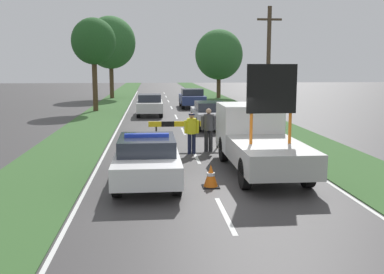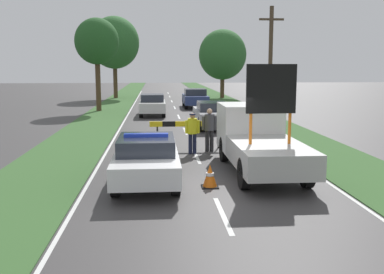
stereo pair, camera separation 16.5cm
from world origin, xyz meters
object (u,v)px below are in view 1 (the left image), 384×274
at_px(roadside_tree_mid_left, 111,43).
at_px(utility_pole, 268,69).
at_px(traffic_cone_near_police, 222,134).
at_px(roadside_tree_near_right, 94,42).
at_px(queued_car_sedan_silver, 210,114).
at_px(pedestrian_civilian, 209,126).
at_px(queued_car_van_white, 150,105).
at_px(police_car, 147,158).
at_px(police_officer, 192,130).
at_px(roadside_tree_near_left, 219,55).
at_px(road_barrier, 187,126).
at_px(traffic_cone_centre_front, 211,176).
at_px(work_truck, 257,137).
at_px(queued_car_hatch_blue, 192,98).

height_order(roadside_tree_mid_left, utility_pole, roadside_tree_mid_left).
xyz_separation_m(traffic_cone_near_police, roadside_tree_near_right, (-7.36, 14.68, 4.82)).
xyz_separation_m(queued_car_sedan_silver, roadside_tree_mid_left, (-7.35, 23.68, 5.01)).
distance_m(pedestrian_civilian, queued_car_van_white, 13.64).
xyz_separation_m(police_car, police_officer, (1.69, 4.19, 0.22)).
bearing_deg(pedestrian_civilian, police_car, -141.95).
height_order(queued_car_van_white, roadside_tree_near_right, roadside_tree_near_right).
relative_size(police_car, roadside_tree_near_left, 0.67).
relative_size(queued_car_van_white, roadside_tree_near_left, 0.58).
relative_size(pedestrian_civilian, roadside_tree_near_right, 0.25).
bearing_deg(road_barrier, queued_car_sedan_silver, 77.85).
distance_m(police_officer, roadside_tree_near_left, 31.17).
distance_m(road_barrier, queued_car_van_white, 12.80).
xyz_separation_m(police_car, traffic_cone_centre_front, (1.79, -0.72, -0.41)).
bearing_deg(queued_car_van_white, roadside_tree_near_right, -40.00).
xyz_separation_m(police_car, queued_car_sedan_silver, (3.36, 11.59, 0.05)).
distance_m(queued_car_van_white, utility_pole, 11.14).
height_order(work_truck, queued_car_hatch_blue, work_truck).
xyz_separation_m(queued_car_van_white, roadside_tree_near_left, (7.29, 16.58, 3.80)).
bearing_deg(traffic_cone_near_police, police_officer, -121.74).
distance_m(roadside_tree_near_right, utility_pole, 16.15).
relative_size(traffic_cone_centre_front, roadside_tree_near_left, 0.09).
relative_size(traffic_cone_centre_front, queued_car_van_white, 0.16).
distance_m(traffic_cone_centre_front, queued_car_van_white, 18.86).
bearing_deg(utility_pole, work_truck, -107.05).
bearing_deg(roadside_tree_near_right, utility_pole, -51.64).
distance_m(police_car, roadside_tree_mid_left, 35.86).
bearing_deg(queued_car_sedan_silver, roadside_tree_mid_left, -72.76).
bearing_deg(traffic_cone_near_police, queued_car_sedan_silver, 89.35).
bearing_deg(roadside_tree_mid_left, traffic_cone_near_police, -75.63).
bearing_deg(utility_pole, roadside_tree_near_right, 128.36).
bearing_deg(roadside_tree_near_left, queued_car_van_white, -113.74).
xyz_separation_m(work_truck, roadside_tree_mid_left, (-7.59, 33.84, 4.74)).
xyz_separation_m(queued_car_sedan_silver, queued_car_van_white, (-3.33, 6.47, -0.01)).
bearing_deg(pedestrian_civilian, queued_car_hatch_blue, 62.30).
xyz_separation_m(police_officer, roadside_tree_near_left, (5.64, 30.44, 3.61)).
height_order(police_officer, roadside_tree_near_right, roadside_tree_near_right).
bearing_deg(work_truck, roadside_tree_mid_left, -73.87).
bearing_deg(police_car, roadside_tree_near_right, 95.06).
distance_m(work_truck, roadside_tree_near_left, 33.59).
distance_m(traffic_cone_near_police, queued_car_hatch_blue, 16.96).
bearing_deg(police_car, traffic_cone_near_police, 58.47).
bearing_deg(traffic_cone_centre_front, police_car, 158.06).
bearing_deg(queued_car_van_white, pedestrian_civilian, 100.00).
distance_m(queued_car_sedan_silver, utility_pole, 4.43).
xyz_separation_m(work_truck, roadside_tree_near_left, (3.72, 33.19, 3.51)).
distance_m(traffic_cone_near_police, roadside_tree_mid_left, 29.88).
relative_size(work_truck, pedestrian_civilian, 3.43).
bearing_deg(utility_pole, police_car, -123.50).
height_order(queued_car_hatch_blue, roadside_tree_mid_left, roadside_tree_mid_left).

